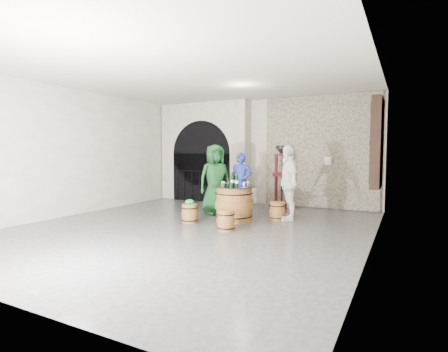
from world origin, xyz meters
The scene contains 30 objects.
ground centered at (0.00, 0.00, 0.00)m, with size 8.00×8.00×0.00m, color #303033.
wall_back centered at (0.00, 4.00, 1.60)m, with size 8.00×8.00×0.00m, color beige.
wall_left centered at (-3.50, 0.00, 1.60)m, with size 8.00×8.00×0.00m, color beige.
wall_right centered at (3.50, 0.00, 1.60)m, with size 8.00×8.00×0.00m, color beige.
ceiling centered at (0.00, 0.00, 3.20)m, with size 8.00×8.00×0.00m, color beige.
stone_facing_panel centered at (1.80, 3.94, 1.60)m, with size 3.20×0.12×3.18m, color gray.
arched_opening centered at (-1.90, 3.74, 1.58)m, with size 3.10×0.60×3.19m.
shuttered_window centered at (3.38, 2.40, 1.80)m, with size 0.23×1.10×2.00m.
barrel_table centered at (0.45, 1.12, 0.40)m, with size 1.06×1.06×0.82m.
barrel_stool_left centered at (-0.38, 1.72, 0.21)m, with size 0.38×0.38×0.43m.
barrel_stool_far centered at (0.15, 2.10, 0.21)m, with size 0.38×0.38×0.43m.
barrel_stool_right centered at (1.32, 1.68, 0.21)m, with size 0.38×0.38×0.43m.
barrel_stool_near_right centered at (0.76, 0.13, 0.21)m, with size 0.38×0.38×0.43m.
barrel_stool_near_left centered at (-0.34, 0.46, 0.21)m, with size 0.38×0.38×0.43m.
green_cap centered at (-0.34, 0.46, 0.47)m, with size 0.25×0.20×0.11m.
person_green centered at (-0.38, 1.72, 0.90)m, with size 0.88×0.57×1.79m, color #113E1A.
person_blue centered at (0.08, 2.33, 0.79)m, with size 0.58×0.38×1.58m, color #1C2E9A.
person_white centered at (1.54, 1.82, 0.89)m, with size 1.04×0.43×1.77m, color white.
wine_bottle_left centered at (0.39, 1.16, 0.95)m, with size 0.08×0.08×0.32m.
wine_bottle_center centered at (0.55, 1.08, 0.95)m, with size 0.08×0.08×0.32m.
wine_bottle_right centered at (0.40, 1.23, 0.95)m, with size 0.08×0.08×0.32m.
tasting_glass_a centered at (0.16, 1.09, 0.86)m, with size 0.05×0.05×0.10m, color #C57526, non-canonical shape.
tasting_glass_b centered at (0.70, 1.16, 0.86)m, with size 0.05×0.05×0.10m, color #C57526, non-canonical shape.
tasting_glass_c centered at (0.37, 1.37, 0.86)m, with size 0.05×0.05×0.10m, color #C57526, non-canonical shape.
tasting_glass_d centered at (0.68, 1.40, 0.86)m, with size 0.05×0.05×0.10m, color #C57526, non-canonical shape.
tasting_glass_e centered at (0.80, 0.90, 0.86)m, with size 0.05×0.05×0.10m, color #C57526, non-canonical shape.
tasting_glass_f centered at (0.18, 1.13, 0.86)m, with size 0.05×0.05×0.10m, color #C57526, non-canonical shape.
side_barrel centered at (-0.61, 2.74, 0.35)m, with size 0.53×0.53×0.71m.
corking_press centered at (0.84, 3.45, 1.04)m, with size 0.75×0.47×1.78m.
control_box centered at (2.05, 3.86, 1.35)m, with size 0.18×0.10×0.22m, color silver.
Camera 1 is at (3.98, -6.12, 1.61)m, focal length 28.00 mm.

